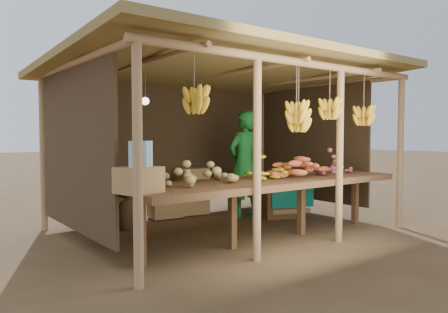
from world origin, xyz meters
TOP-DOWN VIEW (x-y plane):
  - ground at (0.00, 0.00)m, footprint 60.00×60.00m
  - stall_structure at (-0.03, -0.16)m, footprint 4.70×3.50m
  - counter at (0.00, -0.95)m, footprint 3.90×1.05m
  - potato_heap at (-0.99, -0.86)m, footprint 1.06×0.86m
  - sweet_potato_heap at (0.61, -1.06)m, footprint 1.10×0.73m
  - onion_heap at (1.20, -1.04)m, footprint 0.72×0.48m
  - banana_pile at (0.09, -0.84)m, footprint 0.69×0.53m
  - tomato_basin at (-1.90, -0.60)m, footprint 0.37×0.37m
  - bottle_box at (-1.90, -1.11)m, footprint 0.47×0.40m
  - vendor at (0.82, 0.53)m, footprint 0.67×0.47m
  - tarp_crate at (1.31, 0.19)m, footprint 0.91×0.85m
  - carton_stack at (0.06, 1.20)m, footprint 1.08×0.47m
  - burlap_sacks at (-1.30, 0.80)m, footprint 0.73×0.38m

SIDE VIEW (x-z plane):
  - ground at x=0.00m, z-range 0.00..0.00m
  - burlap_sacks at x=-1.30m, z-range -0.03..0.48m
  - carton_stack at x=0.06m, z-range -0.05..0.73m
  - tarp_crate at x=1.31m, z-range -0.08..0.80m
  - counter at x=0.00m, z-range 0.34..1.14m
  - vendor at x=0.82m, z-range 0.00..1.76m
  - tomato_basin at x=-1.90m, z-range 0.78..0.98m
  - banana_pile at x=0.09m, z-range 0.80..1.15m
  - onion_heap at x=1.20m, z-range 0.80..1.15m
  - sweet_potato_heap at x=0.61m, z-range 0.80..1.16m
  - potato_heap at x=-0.99m, z-range 0.80..1.16m
  - bottle_box at x=-1.90m, z-range 0.74..1.25m
  - stall_structure at x=-0.03m, z-range 0.68..3.12m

